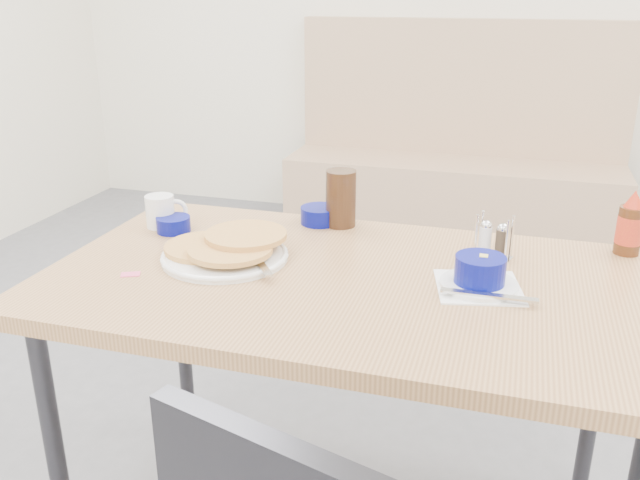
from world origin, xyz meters
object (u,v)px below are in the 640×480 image
(booth_bench, at_px, (453,175))
(creamer_bowl, at_px, (174,224))
(condiment_caddy, at_px, (493,243))
(grits_setting, at_px, (480,275))
(coffee_mug, at_px, (162,211))
(butter_bowl, at_px, (319,215))
(syrup_bottle, at_px, (630,227))
(dining_table, at_px, (346,300))
(amber_tumbler, at_px, (341,198))
(pancake_plate, at_px, (226,250))

(booth_bench, height_order, creamer_bowl, booth_bench)
(booth_bench, distance_m, creamer_bowl, 2.47)
(creamer_bowl, bearing_deg, condiment_caddy, 3.73)
(grits_setting, height_order, condiment_caddy, condiment_caddy)
(booth_bench, distance_m, coffee_mug, 2.46)
(grits_setting, xyz_separation_m, condiment_caddy, (0.02, 0.20, 0.01))
(butter_bowl, bearing_deg, condiment_caddy, -14.51)
(condiment_caddy, xyz_separation_m, syrup_bottle, (0.32, 0.13, 0.03))
(dining_table, distance_m, amber_tumbler, 0.38)
(booth_bench, xyz_separation_m, dining_table, (0.00, -2.53, 0.35))
(booth_bench, relative_size, condiment_caddy, 17.16)
(pancake_plate, height_order, condiment_caddy, condiment_caddy)
(coffee_mug, relative_size, condiment_caddy, 1.01)
(coffee_mug, distance_m, grits_setting, 0.90)
(booth_bench, relative_size, grits_setting, 7.99)
(butter_bowl, xyz_separation_m, condiment_caddy, (0.49, -0.13, 0.02))
(dining_table, xyz_separation_m, grits_setting, (0.30, 0.02, 0.09))
(grits_setting, distance_m, amber_tumbler, 0.52)
(creamer_bowl, bearing_deg, booth_bench, 77.42)
(pancake_plate, bearing_deg, dining_table, -3.79)
(pancake_plate, xyz_separation_m, amber_tumbler, (0.21, 0.32, 0.06))
(butter_bowl, bearing_deg, booth_bench, 85.64)
(booth_bench, height_order, dining_table, booth_bench)
(amber_tumbler, relative_size, syrup_bottle, 0.96)
(creamer_bowl, relative_size, amber_tumbler, 0.59)
(pancake_plate, bearing_deg, grits_setting, -0.20)
(syrup_bottle, bearing_deg, coffee_mug, -172.85)
(butter_bowl, height_order, condiment_caddy, condiment_caddy)
(butter_bowl, relative_size, syrup_bottle, 0.64)
(booth_bench, bearing_deg, butter_bowl, -94.36)
(butter_bowl, xyz_separation_m, amber_tumbler, (0.06, 0.00, 0.06))
(dining_table, relative_size, amber_tumbler, 8.82)
(booth_bench, distance_m, pancake_plate, 2.57)
(condiment_caddy, bearing_deg, butter_bowl, -178.79)
(coffee_mug, xyz_separation_m, butter_bowl, (0.41, 0.15, -0.02))
(grits_setting, distance_m, syrup_bottle, 0.47)
(booth_bench, distance_m, dining_table, 2.56)
(dining_table, xyz_separation_m, condiment_caddy, (0.32, 0.21, 0.10))
(grits_setting, relative_size, syrup_bottle, 1.44)
(booth_bench, xyz_separation_m, grits_setting, (0.30, -2.52, 0.44))
(dining_table, xyz_separation_m, pancake_plate, (-0.31, 0.02, 0.08))
(booth_bench, height_order, amber_tumbler, booth_bench)
(dining_table, height_order, coffee_mug, coffee_mug)
(condiment_caddy, relative_size, syrup_bottle, 0.67)
(pancake_plate, xyz_separation_m, coffee_mug, (-0.27, 0.17, 0.02))
(coffee_mug, distance_m, creamer_bowl, 0.06)
(dining_table, height_order, butter_bowl, butter_bowl)
(condiment_caddy, bearing_deg, dining_table, -130.33)
(coffee_mug, bearing_deg, booth_bench, 76.13)
(dining_table, distance_m, grits_setting, 0.32)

